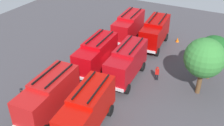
# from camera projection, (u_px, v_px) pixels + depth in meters

# --- Properties ---
(ground_plane) EXTENTS (54.64, 54.64, 0.00)m
(ground_plane) POSITION_uv_depth(u_px,v_px,m) (112.00, 73.00, 30.77)
(ground_plane) COLOR #423F44
(fire_truck_0) EXTENTS (7.33, 3.09, 3.88)m
(fire_truck_0) POSITION_uv_depth(u_px,v_px,m) (129.00, 26.00, 37.51)
(fire_truck_0) COLOR #B60A10
(fire_truck_0) RESTS_ON ground
(fire_truck_1) EXTENTS (7.32, 3.08, 3.88)m
(fire_truck_1) POSITION_uv_depth(u_px,v_px,m) (96.00, 54.00, 30.38)
(fire_truck_1) COLOR #BA060D
(fire_truck_1) RESTS_ON ground
(fire_truck_2) EXTENTS (7.34, 3.12, 3.88)m
(fire_truck_2) POSITION_uv_depth(u_px,v_px,m) (49.00, 95.00, 23.77)
(fire_truck_2) COLOR #B41414
(fire_truck_2) RESTS_ON ground
(fire_truck_3) EXTENTS (7.36, 3.19, 3.88)m
(fire_truck_3) POSITION_uv_depth(u_px,v_px,m) (155.00, 32.00, 35.73)
(fire_truck_3) COLOR #AA0503
(fire_truck_3) RESTS_ON ground
(fire_truck_4) EXTENTS (7.32, 3.07, 3.88)m
(fire_truck_4) POSITION_uv_depth(u_px,v_px,m) (127.00, 62.00, 28.83)
(fire_truck_4) COLOR #AD0B13
(fire_truck_4) RESTS_ON ground
(fire_truck_5) EXTENTS (7.41, 3.36, 3.88)m
(fire_truck_5) POSITION_uv_depth(u_px,v_px,m) (87.00, 109.00, 22.09)
(fire_truck_5) COLOR #BC0C05
(fire_truck_5) RESTS_ON ground
(firefighter_0) EXTENTS (0.34, 0.47, 1.65)m
(firefighter_0) POSITION_uv_depth(u_px,v_px,m) (157.00, 73.00, 29.11)
(firefighter_0) COLOR black
(firefighter_0) RESTS_ON ground
(firefighter_1) EXTENTS (0.41, 0.48, 1.77)m
(firefighter_1) POSITION_uv_depth(u_px,v_px,m) (22.00, 95.00, 25.55)
(firefighter_1) COLOR black
(firefighter_1) RESTS_ON ground
(tree_0) EXTENTS (3.39, 3.39, 5.25)m
(tree_0) POSITION_uv_depth(u_px,v_px,m) (213.00, 51.00, 28.08)
(tree_0) COLOR brown
(tree_0) RESTS_ON ground
(tree_1) EXTENTS (4.01, 4.01, 6.22)m
(tree_1) POSITION_uv_depth(u_px,v_px,m) (204.00, 58.00, 25.44)
(tree_1) COLOR brown
(tree_1) RESTS_ON ground
(traffic_cone_0) EXTENTS (0.47, 0.47, 0.67)m
(traffic_cone_0) POSITION_uv_depth(u_px,v_px,m) (177.00, 40.00, 37.71)
(traffic_cone_0) COLOR #F2600C
(traffic_cone_0) RESTS_ON ground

